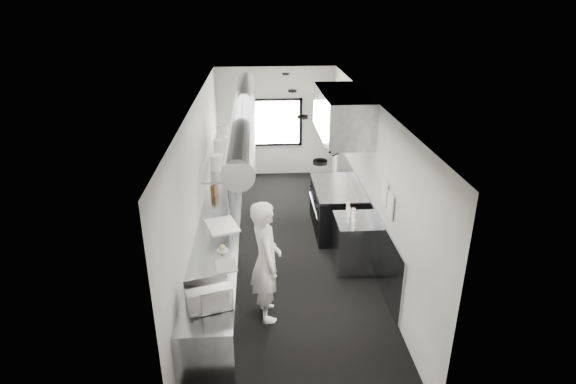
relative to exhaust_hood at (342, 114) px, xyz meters
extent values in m
cube|color=black|center=(-1.10, -0.70, -2.39)|extent=(3.00, 8.00, 0.01)
cube|color=silver|center=(-1.10, -0.70, 0.41)|extent=(3.00, 8.00, 0.01)
cube|color=#B6B4AD|center=(-1.10, 3.30, -0.99)|extent=(3.00, 0.02, 2.80)
cube|color=#B6B4AD|center=(-1.10, -4.70, -0.99)|extent=(3.00, 0.02, 2.80)
cube|color=#B6B4AD|center=(-2.60, -0.70, -0.99)|extent=(0.02, 8.00, 2.80)
cube|color=#B6B4AD|center=(0.40, -0.70, -0.99)|extent=(0.02, 8.00, 2.80)
cube|color=gray|center=(0.38, -0.40, -1.84)|extent=(0.03, 5.50, 1.10)
cylinder|color=gray|center=(-1.80, -0.30, 0.16)|extent=(0.40, 6.40, 0.40)
cube|color=silver|center=(-1.10, 3.26, -0.99)|extent=(1.20, 0.03, 1.10)
cube|color=black|center=(-1.10, 3.28, -0.42)|extent=(1.36, 0.03, 0.08)
cube|color=black|center=(-1.10, 3.28, -1.57)|extent=(1.36, 0.03, 0.08)
cube|color=black|center=(-1.74, 3.28, -0.99)|extent=(0.08, 0.03, 1.25)
cube|color=black|center=(-0.46, 3.28, -0.99)|extent=(0.08, 0.03, 1.25)
cube|color=gray|center=(0.00, 0.00, 0.01)|extent=(0.80, 2.20, 0.80)
cube|color=gray|center=(-0.38, 0.00, -0.38)|extent=(0.05, 2.20, 0.05)
cube|color=black|center=(-0.08, 0.00, -0.33)|extent=(0.50, 2.10, 0.28)
cube|color=gray|center=(-2.25, -1.20, -1.94)|extent=(0.70, 6.00, 0.90)
cube|color=gray|center=(-2.30, 0.30, -0.84)|extent=(0.45, 3.00, 0.04)
cylinder|color=gray|center=(-2.10, -1.10, -1.17)|extent=(0.04, 0.04, 0.66)
cylinder|color=gray|center=(-2.10, 0.30, -1.17)|extent=(0.04, 0.04, 0.66)
cylinder|color=gray|center=(-2.10, 1.70, -1.17)|extent=(0.04, 0.04, 0.66)
cube|color=black|center=(-0.05, 0.00, -1.94)|extent=(0.85, 1.60, 0.90)
cube|color=gray|center=(-0.05, 0.00, -1.47)|extent=(0.85, 1.60, 0.04)
cube|color=gray|center=(-0.46, 0.00, -1.94)|extent=(0.03, 1.55, 0.80)
cylinder|color=gray|center=(-0.49, 0.00, -1.84)|extent=(0.03, 1.30, 0.03)
cube|color=gray|center=(0.05, -1.40, -1.94)|extent=(0.65, 0.80, 0.90)
cube|color=gray|center=(-2.25, 2.50, -1.94)|extent=(0.70, 1.20, 0.90)
cube|color=silver|center=(0.37, -1.90, -0.79)|extent=(0.02, 0.28, 0.38)
cube|color=silver|center=(0.37, -2.25, -0.84)|extent=(0.02, 0.28, 0.38)
imported|color=white|center=(-1.49, -2.67, -1.46)|extent=(0.55, 0.74, 1.85)
imported|color=white|center=(-2.21, -3.63, -1.34)|extent=(0.59, 0.51, 0.30)
cylinder|color=#B6C2B3|center=(-2.37, -3.28, -1.45)|extent=(0.14, 0.14, 0.09)
cylinder|color=#B6C2B3|center=(-2.44, -3.23, -1.44)|extent=(0.16, 0.16, 0.11)
cube|color=silver|center=(-2.06, -2.72, -1.49)|extent=(0.35, 0.41, 0.01)
cylinder|color=silver|center=(-2.13, -2.29, -1.48)|extent=(0.23, 0.23, 0.02)
sphere|color=#DEC574|center=(-2.13, -2.29, -1.43)|extent=(0.09, 0.09, 0.09)
cube|color=silver|center=(-2.19, -1.48, -1.48)|extent=(0.64, 0.74, 0.02)
cube|color=brown|center=(-2.41, -0.15, -1.38)|extent=(0.14, 0.21, 0.21)
cylinder|color=silver|center=(-2.30, -0.59, -0.69)|extent=(0.28, 0.28, 0.27)
cylinder|color=silver|center=(-2.27, 0.14, -0.65)|extent=(0.26, 0.26, 0.33)
cylinder|color=silver|center=(-2.27, 0.47, -0.67)|extent=(0.26, 0.26, 0.31)
cylinder|color=silver|center=(-2.29, 1.08, -0.63)|extent=(0.28, 0.28, 0.38)
cylinder|color=silver|center=(-0.02, -1.71, -1.41)|extent=(0.06, 0.06, 0.16)
cylinder|color=silver|center=(0.01, -1.52, -1.39)|extent=(0.07, 0.07, 0.19)
cylinder|color=silver|center=(0.03, -1.37, -1.39)|extent=(0.07, 0.07, 0.20)
cylinder|color=silver|center=(-0.02, -1.26, -1.41)|extent=(0.06, 0.06, 0.16)
cylinder|color=silver|center=(-0.02, -1.10, -1.40)|extent=(0.07, 0.07, 0.19)
camera|label=1|loc=(-1.56, -8.42, 2.05)|focal=29.13mm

